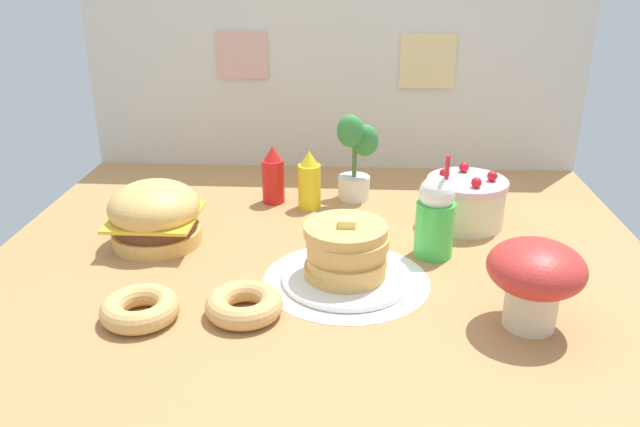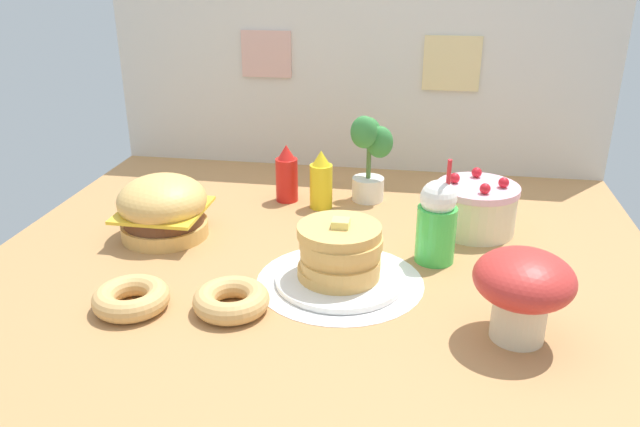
{
  "view_description": "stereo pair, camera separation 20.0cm",
  "coord_description": "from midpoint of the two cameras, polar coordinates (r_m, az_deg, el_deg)",
  "views": [
    {
      "loc": [
        0.1,
        -1.79,
        0.92
      ],
      "look_at": [
        -0.01,
        0.06,
        0.15
      ],
      "focal_mm": 35.49,
      "sensor_mm": 36.0,
      "label": 1
    },
    {
      "loc": [
        0.3,
        -1.77,
        0.92
      ],
      "look_at": [
        -0.01,
        0.06,
        0.15
      ],
      "focal_mm": 35.49,
      "sensor_mm": 36.0,
      "label": 2
    }
  ],
  "objects": [
    {
      "name": "ground_plane",
      "position": [
        2.02,
        2.73,
        -4.84
      ],
      "size": [
        2.16,
        1.97,
        0.02
      ],
      "primitive_type": "cube",
      "color": "#B27F4C"
    },
    {
      "name": "back_wall",
      "position": [
        2.81,
        5.42,
        12.42
      ],
      "size": [
        2.16,
        0.04,
        0.84
      ],
      "color": "beige",
      "rests_on": "ground_plane"
    },
    {
      "name": "doily_mat",
      "position": [
        1.91,
        4.83,
        -6.18
      ],
      "size": [
        0.5,
        0.5,
        0.0
      ],
      "primitive_type": "cylinder",
      "color": "white",
      "rests_on": "ground_plane"
    },
    {
      "name": "burger",
      "position": [
        2.2,
        -11.47,
        0.43
      ],
      "size": [
        0.3,
        0.3,
        0.22
      ],
      "color": "#DBA859",
      "rests_on": "ground_plane"
    },
    {
      "name": "pancake_stack",
      "position": [
        1.87,
        4.89,
        -4.0
      ],
      "size": [
        0.39,
        0.39,
        0.2
      ],
      "color": "white",
      "rests_on": "doily_mat"
    },
    {
      "name": "layer_cake",
      "position": [
        2.3,
        16.35,
        0.46
      ],
      "size": [
        0.29,
        0.29,
        0.21
      ],
      "color": "beige",
      "rests_on": "ground_plane"
    },
    {
      "name": "ketchup_bottle",
      "position": [
        2.47,
        -0.71,
        3.45
      ],
      "size": [
        0.09,
        0.09,
        0.23
      ],
      "color": "red",
      "rests_on": "ground_plane"
    },
    {
      "name": "mustard_bottle",
      "position": [
        2.4,
        2.49,
        2.86
      ],
      "size": [
        0.09,
        0.09,
        0.23
      ],
      "color": "yellow",
      "rests_on": "ground_plane"
    },
    {
      "name": "cream_soda_cup",
      "position": [
        2.03,
        13.29,
        -0.8
      ],
      "size": [
        0.13,
        0.13,
        0.34
      ],
      "color": "green",
      "rests_on": "ground_plane"
    },
    {
      "name": "donut_pink_glaze",
      "position": [
        1.81,
        -13.64,
        -7.46
      ],
      "size": [
        0.21,
        0.21,
        0.06
      ],
      "color": "tan",
      "rests_on": "ground_plane"
    },
    {
      "name": "donut_chocolate",
      "position": [
        1.75,
        -4.76,
        -7.81
      ],
      "size": [
        0.21,
        0.21,
        0.06
      ],
      "color": "tan",
      "rests_on": "ground_plane"
    },
    {
      "name": "potted_plant",
      "position": [
        2.47,
        6.83,
        5.23
      ],
      "size": [
        0.16,
        0.14,
        0.35
      ],
      "color": "white",
      "rests_on": "ground_plane"
    },
    {
      "name": "mushroom_stool",
      "position": [
        1.69,
        21.14,
        -6.27
      ],
      "size": [
        0.25,
        0.25,
        0.24
      ],
      "color": "beige",
      "rests_on": "ground_plane"
    }
  ]
}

